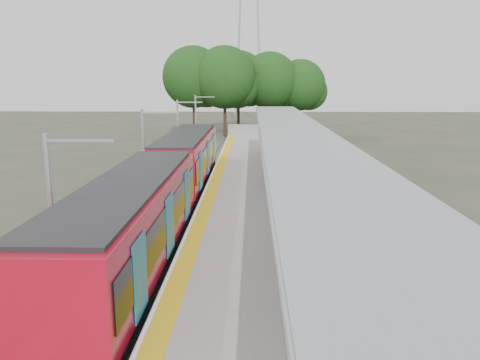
% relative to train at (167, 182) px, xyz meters
% --- Properties ---
extents(trackbed, '(3.00, 70.00, 0.24)m').
position_rel_train_xyz_m(trackbed, '(-0.00, 4.01, -1.93)').
color(trackbed, '#59544C').
rests_on(trackbed, ground).
extents(platform, '(6.00, 50.00, 1.00)m').
position_rel_train_xyz_m(platform, '(4.50, 4.01, -1.55)').
color(platform, gray).
rests_on(platform, ground).
extents(tactile_strip, '(0.60, 50.00, 0.02)m').
position_rel_train_xyz_m(tactile_strip, '(1.95, 4.01, -1.04)').
color(tactile_strip, gold).
rests_on(tactile_strip, platform).
extents(end_fence, '(6.00, 0.10, 1.20)m').
position_rel_train_xyz_m(end_fence, '(4.50, 28.96, -0.45)').
color(end_fence, '#9EA0A5').
rests_on(end_fence, platform).
extents(train, '(2.74, 27.60, 3.62)m').
position_rel_train_xyz_m(train, '(0.00, 0.00, 0.00)').
color(train, black).
rests_on(train, ground).
extents(canopy, '(3.27, 38.00, 3.66)m').
position_rel_train_xyz_m(canopy, '(6.11, 0.19, 2.15)').
color(canopy, '#9EA0A5').
rests_on(canopy, platform).
extents(pylon, '(8.00, 4.00, 38.00)m').
position_rel_train_xyz_m(pylon, '(3.50, 57.01, 16.95)').
color(pylon, '#9EA0A5').
rests_on(pylon, ground).
extents(tree_cluster, '(19.95, 12.48, 10.98)m').
position_rel_train_xyz_m(tree_cluster, '(2.72, 36.33, 4.95)').
color(tree_cluster, '#382316').
rests_on(tree_cluster, ground).
extents(catenary_masts, '(2.08, 48.16, 5.40)m').
position_rel_train_xyz_m(catenary_masts, '(-1.72, 3.01, 0.86)').
color(catenary_masts, '#9EA0A5').
rests_on(catenary_masts, ground).
extents(bench_near, '(0.50, 1.43, 0.96)m').
position_rel_train_xyz_m(bench_near, '(7.12, -11.07, -0.54)').
color(bench_near, '#0F0F4B').
rests_on(bench_near, platform).
extents(bench_mid, '(1.05, 1.59, 1.05)m').
position_rel_train_xyz_m(bench_mid, '(5.90, 4.08, -0.50)').
color(bench_mid, '#0F0F4B').
rests_on(bench_mid, platform).
extents(bench_far, '(0.73, 1.52, 1.00)m').
position_rel_train_xyz_m(bench_far, '(7.05, 5.17, -0.53)').
color(bench_far, '#0F0F4B').
rests_on(bench_far, platform).
extents(info_pillar_near, '(0.40, 0.40, 1.79)m').
position_rel_train_xyz_m(info_pillar_near, '(6.43, -5.12, -0.28)').
color(info_pillar_near, beige).
rests_on(info_pillar_near, platform).
extents(info_pillar_far, '(0.45, 0.45, 2.01)m').
position_rel_train_xyz_m(info_pillar_far, '(6.51, 7.83, -0.18)').
color(info_pillar_far, beige).
rests_on(info_pillar_far, platform).
extents(litter_bin, '(0.52, 0.52, 0.98)m').
position_rel_train_xyz_m(litter_bin, '(6.71, -6.43, -0.56)').
color(litter_bin, '#9EA0A5').
rests_on(litter_bin, platform).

